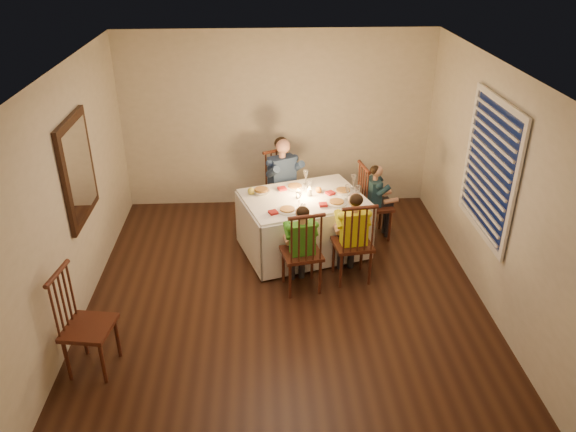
{
  "coord_description": "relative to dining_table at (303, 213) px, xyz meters",
  "views": [
    {
      "loc": [
        -0.25,
        -5.38,
        3.84
      ],
      "look_at": [
        0.04,
        0.15,
        0.96
      ],
      "focal_mm": 35.0,
      "sensor_mm": 36.0,
      "label": 1
    }
  ],
  "objects": [
    {
      "name": "setting_teal",
      "position": [
        0.52,
        0.13,
        0.24
      ],
      "size": [
        0.33,
        0.33,
        0.02
      ],
      "primitive_type": "cylinder",
      "rotation": [
        0.0,
        0.0,
        0.31
      ],
      "color": "silver",
      "rests_on": "dining_table"
    },
    {
      "name": "ground",
      "position": [
        -0.28,
        -0.98,
        -0.56
      ],
      "size": [
        5.0,
        5.0,
        0.0
      ],
      "primitive_type": "plane",
      "color": "black",
      "rests_on": "ground"
    },
    {
      "name": "window_blinds",
      "position": [
        1.93,
        -0.88,
        0.94
      ],
      "size": [
        0.07,
        1.34,
        1.54
      ],
      "color": "#0D1534",
      "rests_on": "wall_right"
    },
    {
      "name": "wall_back",
      "position": [
        -0.28,
        1.52,
        0.74
      ],
      "size": [
        4.5,
        0.02,
        2.6
      ],
      "primitive_type": "cube",
      "color": "beige",
      "rests_on": "ground"
    },
    {
      "name": "wall_right",
      "position": [
        1.97,
        -0.98,
        0.74
      ],
      "size": [
        0.02,
        5.0,
        2.6
      ],
      "primitive_type": "cube",
      "color": "beige",
      "rests_on": "ground"
    },
    {
      "name": "dining_table",
      "position": [
        0.0,
        0.0,
        0.0
      ],
      "size": [
        1.76,
        1.49,
        0.76
      ],
      "rotation": [
        0.0,
        0.0,
        0.31
      ],
      "color": "white",
      "rests_on": "ground"
    },
    {
      "name": "chair_end",
      "position": [
        1.0,
        0.35,
        -0.56
      ],
      "size": [
        0.48,
        0.5,
        1.07
      ],
      "primitive_type": null,
      "rotation": [
        0.0,
        0.0,
        1.73
      ],
      "color": "#3C1710",
      "rests_on": "ground"
    },
    {
      "name": "setting_yellow",
      "position": [
        0.39,
        -0.2,
        0.24
      ],
      "size": [
        0.33,
        0.33,
        0.02
      ],
      "primitive_type": "cylinder",
      "rotation": [
        0.0,
        0.0,
        0.31
      ],
      "color": "silver",
      "rests_on": "dining_table"
    },
    {
      "name": "wall_mirror",
      "position": [
        -2.49,
        -0.68,
        0.94
      ],
      "size": [
        0.06,
        0.95,
        1.15
      ],
      "color": "black",
      "rests_on": "wall_left"
    },
    {
      "name": "squash",
      "position": [
        -0.66,
        0.12,
        0.27
      ],
      "size": [
        0.09,
        0.09,
        0.09
      ],
      "primitive_type": "sphere",
      "color": "yellow",
      "rests_on": "dining_table"
    },
    {
      "name": "candle_left",
      "position": [
        -0.07,
        -0.02,
        0.28
      ],
      "size": [
        0.06,
        0.06,
        0.1
      ],
      "primitive_type": "cylinder",
      "color": "white",
      "rests_on": "dining_table"
    },
    {
      "name": "child_green",
      "position": [
        -0.08,
        -0.85,
        -0.56
      ],
      "size": [
        0.42,
        0.4,
        1.09
      ],
      "primitive_type": null,
      "rotation": [
        0.0,
        0.0,
        3.33
      ],
      "color": "#3D9725",
      "rests_on": "ground"
    },
    {
      "name": "ceiling",
      "position": [
        -0.28,
        -0.98,
        2.04
      ],
      "size": [
        5.0,
        5.0,
        0.0
      ],
      "primitive_type": "plane",
      "color": "white",
      "rests_on": "wall_back"
    },
    {
      "name": "candle_right",
      "position": [
        0.08,
        0.02,
        0.28
      ],
      "size": [
        0.06,
        0.06,
        0.1
      ],
      "primitive_type": "cylinder",
      "color": "white",
      "rests_on": "dining_table"
    },
    {
      "name": "serving_bowl",
      "position": [
        -0.53,
        0.13,
        0.25
      ],
      "size": [
        0.27,
        0.27,
        0.05
      ],
      "primitive_type": "imported",
      "rotation": [
        0.0,
        0.0,
        0.29
      ],
      "color": "silver",
      "rests_on": "dining_table"
    },
    {
      "name": "chair_near_left",
      "position": [
        -0.08,
        -0.85,
        -0.56
      ],
      "size": [
        0.51,
        0.49,
        1.07
      ],
      "primitive_type": null,
      "rotation": [
        0.0,
        0.0,
        3.33
      ],
      "color": "#3C1710",
      "rests_on": "ground"
    },
    {
      "name": "chair_near_right",
      "position": [
        0.54,
        -0.67,
        -0.56
      ],
      "size": [
        0.49,
        0.47,
        1.07
      ],
      "primitive_type": null,
      "rotation": [
        0.0,
        0.0,
        3.28
      ],
      "color": "#3C1710",
      "rests_on": "ground"
    },
    {
      "name": "chair_adult",
      "position": [
        -0.22,
        0.8,
        -0.56
      ],
      "size": [
        0.58,
        0.57,
        1.07
      ],
      "primitive_type": null,
      "rotation": [
        0.0,
        0.0,
        0.46
      ],
      "color": "#3C1710",
      "rests_on": "ground"
    },
    {
      "name": "child_teal",
      "position": [
        1.0,
        0.35,
        -0.56
      ],
      "size": [
        0.37,
        0.39,
        1.05
      ],
      "primitive_type": null,
      "rotation": [
        0.0,
        0.0,
        1.73
      ],
      "color": "#1B3744",
      "rests_on": "ground"
    },
    {
      "name": "setting_adult",
      "position": [
        -0.09,
        0.29,
        0.24
      ],
      "size": [
        0.33,
        0.33,
        0.02
      ],
      "primitive_type": "cylinder",
      "rotation": [
        0.0,
        0.0,
        0.31
      ],
      "color": "silver",
      "rests_on": "dining_table"
    },
    {
      "name": "setting_green",
      "position": [
        -0.22,
        -0.38,
        0.24
      ],
      "size": [
        0.33,
        0.33,
        0.02
      ],
      "primitive_type": "cylinder",
      "rotation": [
        0.0,
        0.0,
        0.31
      ],
      "color": "silver",
      "rests_on": "dining_table"
    },
    {
      "name": "orange_fruit",
      "position": [
        0.2,
        0.12,
        0.27
      ],
      "size": [
        0.08,
        0.08,
        0.08
      ],
      "primitive_type": "sphere",
      "color": "orange",
      "rests_on": "dining_table"
    },
    {
      "name": "child_yellow",
      "position": [
        0.54,
        -0.67,
        -0.56
      ],
      "size": [
        0.44,
        0.42,
        1.15
      ],
      "primitive_type": null,
      "rotation": [
        0.0,
        0.0,
        3.28
      ],
      "color": "yellow",
      "rests_on": "ground"
    },
    {
      "name": "wall_left",
      "position": [
        -2.53,
        -0.98,
        0.74
      ],
      "size": [
        0.02,
        5.0,
        2.6
      ],
      "primitive_type": "cube",
      "color": "beige",
      "rests_on": "ground"
    },
    {
      "name": "adult",
      "position": [
        -0.22,
        0.8,
        -0.56
      ],
      "size": [
        0.62,
        0.6,
        1.29
      ],
      "primitive_type": null,
      "rotation": [
        0.0,
        0.0,
        0.46
      ],
      "color": "navy",
      "rests_on": "ground"
    },
    {
      "name": "chair_extra",
      "position": [
        -2.18,
        -2.1,
        -0.56
      ],
      "size": [
        0.49,
        0.51,
        1.1
      ],
      "primitive_type": null,
      "rotation": [
        0.0,
        0.0,
        1.42
      ],
      "color": "#3C1710",
      "rests_on": "ground"
    }
  ]
}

